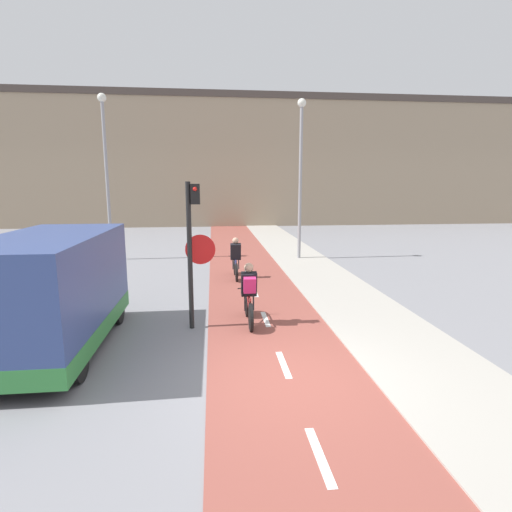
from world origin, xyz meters
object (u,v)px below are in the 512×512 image
object	(u,v)px
traffic_light_pole	(193,240)
street_lamp_far	(106,161)
street_lamp_sidewalk	(301,163)
cyclist_far	(236,260)
van	(52,294)
cyclist_near	(249,295)

from	to	relation	value
traffic_light_pole	street_lamp_far	size ratio (longest dim) A/B	0.48
traffic_light_pole	street_lamp_far	world-z (taller)	street_lamp_far
street_lamp_sidewalk	cyclist_far	world-z (taller)	street_lamp_sidewalk
street_lamp_far	street_lamp_sidewalk	bearing A→B (deg)	-4.92
cyclist_far	van	xyz separation A→B (m)	(-3.93, -5.75, 0.48)
cyclist_far	street_lamp_sidewalk	bearing A→B (deg)	48.86
traffic_light_pole	cyclist_near	world-z (taller)	traffic_light_pole
street_lamp_far	van	distance (m)	10.45
cyclist_near	street_lamp_sidewalk	bearing A→B (deg)	70.00
cyclist_near	van	xyz separation A→B (m)	(-3.97, -1.04, 0.43)
street_lamp_sidewalk	traffic_light_pole	bearing A→B (deg)	-117.03
cyclist_far	van	world-z (taller)	van
street_lamp_far	cyclist_near	distance (m)	10.88
traffic_light_pole	van	world-z (taller)	traffic_light_pole
traffic_light_pole	van	bearing A→B (deg)	-161.24
traffic_light_pole	cyclist_near	bearing A→B (deg)	5.41
street_lamp_sidewalk	van	distance (m)	11.90
street_lamp_sidewalk	cyclist_near	world-z (taller)	street_lamp_sidewalk
traffic_light_pole	cyclist_far	distance (m)	5.16
street_lamp_sidewalk	van	world-z (taller)	street_lamp_sidewalk
traffic_light_pole	street_lamp_sidewalk	xyz separation A→B (m)	(4.22, 8.26, 2.10)
van	street_lamp_sidewalk	bearing A→B (deg)	52.94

